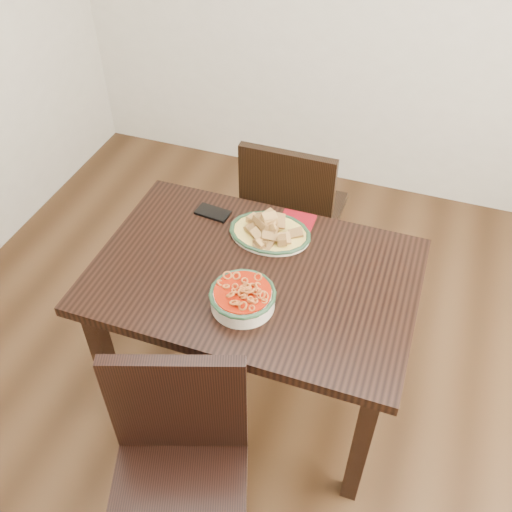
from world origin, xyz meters
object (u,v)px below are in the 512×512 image
(chair_far, at_px, (291,211))
(fish_plate, at_px, (270,226))
(dining_table, at_px, (254,292))
(smartphone, at_px, (213,213))
(noodle_bowl, at_px, (243,296))
(chair_near, at_px, (179,464))

(chair_far, xyz_separation_m, fish_plate, (0.04, -0.46, 0.30))
(dining_table, xyz_separation_m, smartphone, (-0.26, 0.25, 0.11))
(dining_table, xyz_separation_m, fish_plate, (-0.01, 0.20, 0.15))
(dining_table, xyz_separation_m, noodle_bowl, (0.02, -0.16, 0.15))
(chair_far, height_order, fish_plate, chair_far)
(fish_plate, bearing_deg, dining_table, -87.47)
(fish_plate, distance_m, noodle_bowl, 0.36)
(chair_near, bearing_deg, noodle_bowl, 66.43)
(smartphone, bearing_deg, dining_table, -37.57)
(chair_far, distance_m, noodle_bowl, 0.88)
(chair_near, relative_size, noodle_bowl, 3.97)
(chair_far, xyz_separation_m, noodle_bowl, (0.07, -0.83, 0.29))
(chair_near, height_order, noodle_bowl, chair_near)
(dining_table, xyz_separation_m, chair_near, (-0.02, -0.63, -0.15))
(dining_table, height_order, chair_near, chair_near)
(chair_far, distance_m, chair_near, 1.30)
(smartphone, bearing_deg, chair_far, 69.51)
(noodle_bowl, xyz_separation_m, smartphone, (-0.28, 0.41, -0.04))
(chair_near, xyz_separation_m, noodle_bowl, (0.04, 0.47, 0.29))
(chair_near, bearing_deg, dining_table, 69.09)
(chair_near, distance_m, noodle_bowl, 0.56)
(dining_table, distance_m, noodle_bowl, 0.22)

